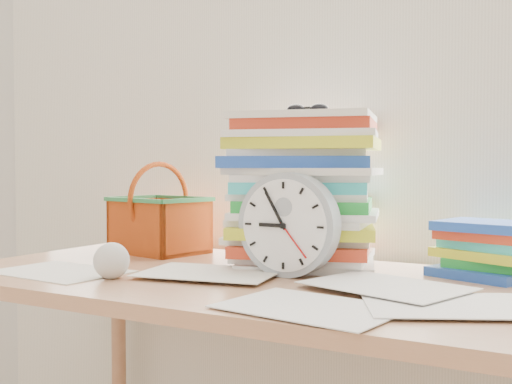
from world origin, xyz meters
The scene contains 9 objects.
curtain centered at (0.00, 1.98, 1.30)m, with size 2.40×0.01×2.50m, color white.
desk centered at (0.00, 1.60, 0.68)m, with size 1.40×0.70×0.75m.
paper_stack centered at (0.03, 1.78, 0.93)m, with size 0.36×0.30×0.36m, color white, non-canonical shape.
clock centered at (0.07, 1.63, 0.86)m, with size 0.23×0.23×0.05m, color #949DA6.
sunglasses centered at (0.04, 1.80, 1.13)m, with size 0.12×0.10×0.03m, color black, non-canonical shape.
book_stack centered at (0.45, 1.84, 0.81)m, with size 0.24×0.19×0.12m, color white, non-canonical shape.
basket centered at (-0.41, 1.80, 0.87)m, with size 0.25×0.19×0.25m, color #C34B13, non-canonical shape.
crumpled_ball centered at (-0.25, 1.42, 0.79)m, with size 0.08×0.08×0.08m, color silver.
scattered_papers centered at (0.00, 1.60, 0.76)m, with size 1.26×0.42×0.02m, color white, non-canonical shape.
Camera 1 is at (0.69, 0.40, 0.99)m, focal length 45.00 mm.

